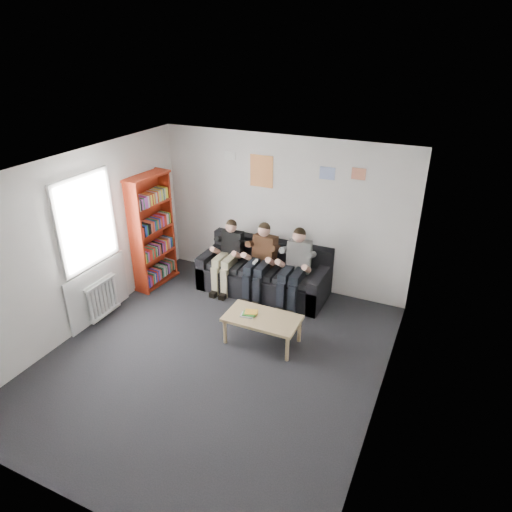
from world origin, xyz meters
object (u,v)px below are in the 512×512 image
Objects in this scene: bookshelf at (152,231)px; person_right at (294,269)px; sofa at (264,275)px; coffee_table at (262,320)px; person_middle at (260,262)px; person_left at (227,256)px.

bookshelf reaches higher than person_right.
sofa reaches higher than coffee_table.
bookshelf is at bearing 161.12° from coffee_table.
person_right is (0.63, -0.20, 0.35)m from sofa.
sofa is at bearing 95.16° from person_middle.
person_middle is (1.92, 0.36, -0.36)m from bookshelf.
person_left is at bearing -175.14° from person_middle.
person_middle is (0.63, -0.00, 0.02)m from person_left.
coffee_table is 0.83× the size of person_middle.
person_left is 0.95× the size of person_right.
bookshelf is 2.60m from person_right.
bookshelf is 1.54× the size of person_right.
person_right is at bearing -17.89° from sofa.
bookshelf is at bearing 178.73° from person_right.
bookshelf is (-1.92, -0.56, 0.71)m from sofa.
sofa is at bearing 21.75° from bookshelf.
person_right is (2.55, 0.36, -0.36)m from bookshelf.
person_left is at bearing 170.58° from person_right.
person_left is at bearing -162.41° from sofa.
sofa is 1.70× the size of person_right.
person_right is at bearing -5.35° from person_left.
person_left reaches higher than coffee_table.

